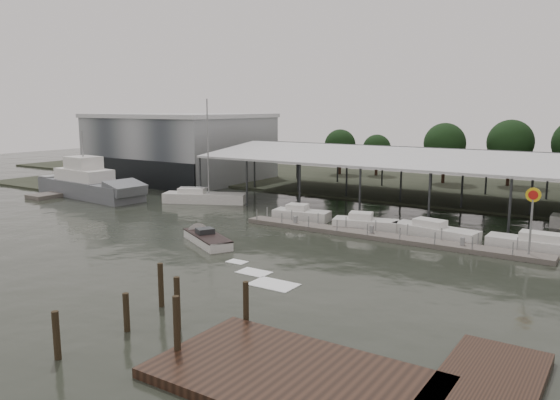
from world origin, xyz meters
The scene contains 18 objects.
ground centered at (0.00, 0.00, 0.00)m, with size 200.00×200.00×0.00m, color #262B22.
land_strip_far centered at (0.00, 42.00, 0.10)m, with size 140.00×30.00×0.30m.
land_strip_west centered at (-40.00, 30.00, 0.10)m, with size 20.00×40.00×0.30m.
storage_warehouse centered at (-28.00, 29.94, 5.29)m, with size 24.50×20.50×10.50m.
covered_boat_shed centered at (17.00, 28.00, 6.13)m, with size 58.24×24.00×6.96m.
trawler_dock centered at (-30.00, 14.00, 0.25)m, with size 3.00×18.00×0.50m.
floating_dock centered at (15.00, 10.00, 0.20)m, with size 28.00×2.00×1.40m.
shell_fuel_sign centered at (27.00, 9.99, 3.93)m, with size 1.10×0.18×5.55m.
boardwalk_platform centered at (24.55, -15.27, 0.20)m, with size 15.00×12.00×0.50m.
grey_trawler centered at (-25.70, 10.55, 1.58)m, with size 18.59×6.32×8.84m.
white_sailboat centered at (-10.49, 15.34, 0.65)m, with size 10.21×6.58×12.69m.
speedboat_underway centered at (2.74, 0.40, 0.39)m, with size 16.77×9.96×2.00m.
moored_cruiser_0 centered at (4.85, 12.91, 0.61)m, with size 6.06×3.06×1.70m.
moored_cruiser_1 centered at (12.25, 12.41, 0.61)m, with size 6.39×3.63×1.70m.
moored_cruiser_2 centered at (18.79, 12.75, 0.61)m, with size 7.91×3.46×1.70m.
moored_cruiser_3 centered at (27.93, 12.52, 0.61)m, with size 9.21×2.26×1.70m.
mooring_pilings centered at (13.68, -15.44, 0.99)m, with size 6.16×8.25×3.63m.
horizon_tree_line centered at (23.40, 48.07, 6.05)m, with size 69.96×12.30×10.42m.
Camera 1 is at (33.33, -34.24, 11.50)m, focal length 35.00 mm.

